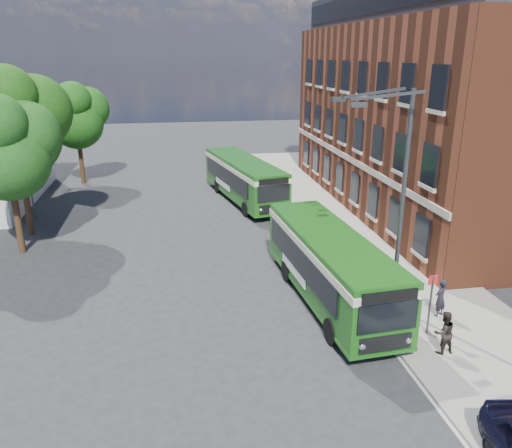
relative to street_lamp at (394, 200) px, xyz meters
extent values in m
plane|color=#2A2A2C|center=(-4.84, 2.00, -4.79)|extent=(120.00, 120.00, 0.00)
cube|color=gray|center=(2.16, 10.00, -4.72)|extent=(6.00, 48.00, 0.15)
cube|color=beige|center=(-0.89, 10.00, -4.79)|extent=(0.12, 48.00, 0.01)
cube|color=brown|center=(9.16, 14.00, 1.21)|extent=(12.00, 26.00, 12.00)
cube|color=beige|center=(3.12, 14.00, -1.19)|extent=(0.12, 26.00, 0.35)
cube|color=black|center=(9.16, 14.00, 8.31)|extent=(10.80, 24.80, 2.20)
cube|color=black|center=(3.73, 14.00, 8.31)|extent=(0.08, 24.00, 1.40)
cylinder|color=#3C3F42|center=(-17.34, 15.00, -0.29)|extent=(0.10, 0.10, 9.00)
cube|color=#A91318|center=(-16.89, 15.00, 3.81)|extent=(0.90, 0.02, 0.60)
cylinder|color=#3C3F42|center=(0.36, 0.00, -4.64)|extent=(0.44, 0.44, 0.30)
cylinder|color=#3C3F42|center=(0.36, 0.00, -0.29)|extent=(0.18, 0.18, 9.00)
cube|color=#3C3F42|center=(-0.87, -0.60, 4.01)|extent=(2.58, 0.46, 0.37)
cube|color=#3C3F42|center=(-0.87, 0.60, 4.01)|extent=(2.58, 0.46, 0.37)
cube|color=#3C3F42|center=(-2.11, -1.08, 3.76)|extent=(0.55, 0.22, 0.16)
cube|color=#3C3F42|center=(-2.11, 1.08, 3.76)|extent=(0.55, 0.22, 0.16)
cylinder|color=#3C3F42|center=(0.76, -2.20, -3.54)|extent=(0.08, 0.08, 2.50)
cube|color=red|center=(0.76, -2.20, -2.44)|extent=(0.35, 0.04, 0.35)
cube|color=#1A5915|center=(-2.04, 1.26, -3.02)|extent=(3.23, 10.27, 2.45)
cube|color=#1A5915|center=(-2.04, 1.26, -4.29)|extent=(3.28, 10.31, 0.14)
cube|color=black|center=(-3.33, 1.47, -2.89)|extent=(0.69, 8.29, 1.10)
cube|color=black|center=(-0.78, 1.66, -2.89)|extent=(0.69, 8.29, 1.10)
cube|color=beige|center=(-2.04, 1.26, -2.19)|extent=(3.30, 10.33, 0.32)
cube|color=#1A5915|center=(-2.04, 1.26, -1.83)|extent=(3.13, 10.16, 0.12)
cube|color=black|center=(-1.66, -3.81, -2.84)|extent=(2.15, 0.24, 1.05)
cube|color=black|center=(-1.66, -3.82, -2.09)|extent=(2.00, 0.23, 0.38)
cube|color=black|center=(-1.66, -3.82, -3.84)|extent=(1.90, 0.22, 0.55)
sphere|color=silver|center=(-2.51, -3.86, -3.84)|extent=(0.26, 0.26, 0.26)
sphere|color=silver|center=(-0.82, -3.74, -3.84)|extent=(0.26, 0.26, 0.26)
cube|color=black|center=(-2.41, 6.34, -2.79)|extent=(2.00, 0.23, 0.90)
cube|color=white|center=(-3.40, 2.17, -3.64)|extent=(0.27, 3.19, 0.45)
cylinder|color=black|center=(-2.96, -2.07, -4.29)|extent=(0.35, 1.02, 1.00)
cylinder|color=black|center=(-0.63, -1.90, -4.29)|extent=(0.35, 1.02, 1.00)
cylinder|color=black|center=(-3.37, 3.43, -4.29)|extent=(0.35, 1.02, 1.00)
cylinder|color=black|center=(-1.03, 3.60, -4.29)|extent=(0.35, 1.02, 1.00)
cube|color=#1C5C17|center=(-3.41, 17.27, -3.02)|extent=(4.64, 11.18, 2.45)
cube|color=#1C5C17|center=(-3.41, 17.27, -4.29)|extent=(4.69, 11.23, 0.14)
cube|color=black|center=(-4.72, 17.31, -2.89)|extent=(1.91, 8.93, 1.10)
cube|color=black|center=(-2.21, 17.83, -2.89)|extent=(1.91, 8.93, 1.10)
cube|color=#EBE7C2|center=(-3.41, 17.27, -2.19)|extent=(4.71, 11.25, 0.32)
cube|color=#1C5C17|center=(-3.41, 17.27, -1.83)|extent=(4.53, 11.06, 0.12)
cube|color=black|center=(-2.30, 11.91, -2.84)|extent=(2.12, 0.51, 1.05)
cube|color=black|center=(-2.30, 11.90, -2.09)|extent=(1.98, 0.48, 0.38)
cube|color=black|center=(-2.30, 11.90, -3.84)|extent=(1.88, 0.46, 0.55)
sphere|color=silver|center=(-3.14, 11.75, -3.84)|extent=(0.26, 0.26, 0.26)
sphere|color=silver|center=(-1.47, 12.09, -3.84)|extent=(0.26, 0.26, 0.26)
cube|color=black|center=(-4.51, 22.64, -2.79)|extent=(1.98, 0.48, 0.90)
cube|color=white|center=(-4.87, 17.99, -3.64)|extent=(0.68, 3.14, 0.45)
cylinder|color=black|center=(-3.82, 13.46, -4.29)|extent=(0.48, 1.04, 1.00)
cylinder|color=black|center=(-1.53, 13.93, -4.29)|extent=(0.48, 1.04, 1.00)
cylinder|color=black|center=(-5.09, 19.64, -4.29)|extent=(0.48, 1.04, 1.00)
cylinder|color=black|center=(-2.80, 20.11, -4.29)|extent=(0.48, 1.04, 1.00)
imported|color=black|center=(1.87, -1.05, -3.85)|extent=(0.69, 0.61, 1.57)
imported|color=black|center=(0.64, -3.50, -3.84)|extent=(0.82, 0.66, 1.60)
cylinder|color=#321E12|center=(-16.67, 9.35, -2.98)|extent=(0.36, 0.36, 3.61)
sphere|color=#1D4D16|center=(-16.67, 9.35, 0.30)|extent=(4.27, 4.27, 4.27)
sphere|color=#1D4D16|center=(-15.85, 10.01, 1.37)|extent=(3.61, 3.61, 3.61)
cylinder|color=#321E12|center=(-16.90, 12.24, -2.71)|extent=(0.36, 0.36, 4.15)
sphere|color=#1B4710|center=(-16.90, 12.24, 1.06)|extent=(4.91, 4.91, 4.91)
sphere|color=#1B4710|center=(-15.96, 13.00, 2.29)|extent=(4.15, 4.15, 4.15)
sphere|color=#1B4710|center=(-16.90, 11.30, 3.23)|extent=(3.40, 3.40, 3.40)
cylinder|color=#321E12|center=(-15.75, 24.52, -3.04)|extent=(0.36, 0.36, 3.50)
sphere|color=#194C12|center=(-15.75, 24.52, 0.15)|extent=(4.14, 4.14, 4.14)
sphere|color=#194C12|center=(-14.95, 25.16, 1.18)|extent=(3.50, 3.50, 3.50)
sphere|color=#194C12|center=(-16.47, 23.96, 0.78)|extent=(3.18, 3.18, 3.18)
sphere|color=#194C12|center=(-15.75, 23.72, 1.98)|extent=(2.87, 2.87, 2.87)
camera|label=1|loc=(-8.39, -17.44, 5.40)|focal=35.00mm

